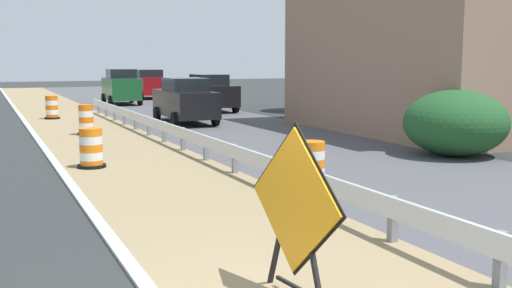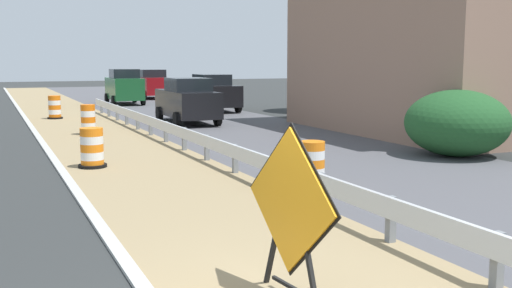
{
  "view_description": "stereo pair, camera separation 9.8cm",
  "coord_description": "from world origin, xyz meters",
  "px_view_note": "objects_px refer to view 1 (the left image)",
  "views": [
    {
      "loc": [
        -2.94,
        -5.3,
        2.68
      ],
      "look_at": [
        2.53,
        6.58,
        0.86
      ],
      "focal_mm": 41.71,
      "sensor_mm": 36.0,
      "label": 1
    },
    {
      "loc": [
        -2.85,
        -5.34,
        2.68
      ],
      "look_at": [
        2.53,
        6.58,
        0.86
      ],
      "focal_mm": 41.71,
      "sensor_mm": 36.0,
      "label": 2
    }
  ],
  "objects_px": {
    "traffic_barrel_nearest": "(312,165)",
    "car_lead_far_lane": "(185,101)",
    "car_trailing_near_lane": "(149,84)",
    "warning_sign_diamond": "(294,206)",
    "traffic_barrel_close": "(91,150)",
    "traffic_barrel_mid": "(86,121)",
    "car_mid_far_lane": "(210,93)",
    "traffic_barrel_far": "(52,108)",
    "car_lead_near_lane": "(121,87)"
  },
  "relations": [
    {
      "from": "car_trailing_near_lane",
      "to": "car_lead_far_lane",
      "type": "distance_m",
      "value": 18.08
    },
    {
      "from": "traffic_barrel_far",
      "to": "car_trailing_near_lane",
      "type": "xyz_separation_m",
      "value": [
        8.11,
        13.37,
        0.56
      ]
    },
    {
      "from": "car_mid_far_lane",
      "to": "car_lead_near_lane",
      "type": "bearing_deg",
      "value": -154.0
    },
    {
      "from": "car_trailing_near_lane",
      "to": "warning_sign_diamond",
      "type": "bearing_deg",
      "value": -14.01
    },
    {
      "from": "car_lead_near_lane",
      "to": "traffic_barrel_close",
      "type": "bearing_deg",
      "value": 167.6
    },
    {
      "from": "traffic_barrel_mid",
      "to": "car_lead_far_lane",
      "type": "bearing_deg",
      "value": 28.44
    },
    {
      "from": "traffic_barrel_close",
      "to": "car_lead_far_lane",
      "type": "xyz_separation_m",
      "value": [
        5.59,
        9.55,
        0.54
      ]
    },
    {
      "from": "car_trailing_near_lane",
      "to": "car_lead_far_lane",
      "type": "height_order",
      "value": "car_trailing_near_lane"
    },
    {
      "from": "traffic_barrel_far",
      "to": "car_lead_far_lane",
      "type": "bearing_deg",
      "value": -41.17
    },
    {
      "from": "traffic_barrel_nearest",
      "to": "traffic_barrel_close",
      "type": "distance_m",
      "value": 5.82
    },
    {
      "from": "traffic_barrel_mid",
      "to": "car_mid_far_lane",
      "type": "bearing_deg",
      "value": 45.87
    },
    {
      "from": "traffic_barrel_close",
      "to": "car_trailing_near_lane",
      "type": "relative_size",
      "value": 0.25
    },
    {
      "from": "warning_sign_diamond",
      "to": "traffic_barrel_nearest",
      "type": "relative_size",
      "value": 2.11
    },
    {
      "from": "traffic_barrel_nearest",
      "to": "traffic_barrel_far",
      "type": "xyz_separation_m",
      "value": [
        -3.54,
        18.19,
        0.06
      ]
    },
    {
      "from": "traffic_barrel_mid",
      "to": "car_lead_far_lane",
      "type": "relative_size",
      "value": 0.24
    },
    {
      "from": "traffic_barrel_close",
      "to": "car_mid_far_lane",
      "type": "relative_size",
      "value": 0.23
    },
    {
      "from": "warning_sign_diamond",
      "to": "traffic_barrel_mid",
      "type": "height_order",
      "value": "warning_sign_diamond"
    },
    {
      "from": "traffic_barrel_nearest",
      "to": "car_trailing_near_lane",
      "type": "distance_m",
      "value": 31.9
    },
    {
      "from": "traffic_barrel_mid",
      "to": "car_lead_far_lane",
      "type": "xyz_separation_m",
      "value": [
        4.61,
        2.5,
        0.49
      ]
    },
    {
      "from": "car_lead_far_lane",
      "to": "warning_sign_diamond",
      "type": "bearing_deg",
      "value": 167.31
    },
    {
      "from": "traffic_barrel_mid",
      "to": "car_lead_near_lane",
      "type": "xyz_separation_m",
      "value": [
        4.55,
        15.23,
        0.6
      ]
    },
    {
      "from": "car_lead_near_lane",
      "to": "car_mid_far_lane",
      "type": "bearing_deg",
      "value": -153.5
    },
    {
      "from": "car_lead_far_lane",
      "to": "car_lead_near_lane",
      "type": "bearing_deg",
      "value": 2.01
    },
    {
      "from": "warning_sign_diamond",
      "to": "car_trailing_near_lane",
      "type": "bearing_deg",
      "value": -109.11
    },
    {
      "from": "traffic_barrel_close",
      "to": "car_lead_far_lane",
      "type": "bearing_deg",
      "value": 59.64
    },
    {
      "from": "traffic_barrel_mid",
      "to": "car_lead_near_lane",
      "type": "distance_m",
      "value": 15.9
    },
    {
      "from": "traffic_barrel_nearest",
      "to": "car_lead_near_lane",
      "type": "bearing_deg",
      "value": 86.78
    },
    {
      "from": "warning_sign_diamond",
      "to": "car_lead_far_lane",
      "type": "height_order",
      "value": "warning_sign_diamond"
    },
    {
      "from": "traffic_barrel_far",
      "to": "traffic_barrel_nearest",
      "type": "bearing_deg",
      "value": -78.99
    },
    {
      "from": "traffic_barrel_far",
      "to": "car_trailing_near_lane",
      "type": "bearing_deg",
      "value": 58.78
    },
    {
      "from": "traffic_barrel_nearest",
      "to": "car_lead_far_lane",
      "type": "bearing_deg",
      "value": 83.54
    },
    {
      "from": "traffic_barrel_nearest",
      "to": "traffic_barrel_far",
      "type": "distance_m",
      "value": 18.54
    },
    {
      "from": "warning_sign_diamond",
      "to": "car_trailing_near_lane",
      "type": "xyz_separation_m",
      "value": [
        7.92,
        36.94,
        -0.02
      ]
    },
    {
      "from": "warning_sign_diamond",
      "to": "traffic_barrel_close",
      "type": "xyz_separation_m",
      "value": [
        -0.69,
        9.56,
        -0.61
      ]
    },
    {
      "from": "traffic_barrel_mid",
      "to": "traffic_barrel_far",
      "type": "height_order",
      "value": "traffic_barrel_mid"
    },
    {
      "from": "warning_sign_diamond",
      "to": "traffic_barrel_mid",
      "type": "relative_size",
      "value": 1.82
    },
    {
      "from": "traffic_barrel_mid",
      "to": "traffic_barrel_nearest",
      "type": "bearing_deg",
      "value": -74.79
    },
    {
      "from": "car_mid_far_lane",
      "to": "car_lead_far_lane",
      "type": "bearing_deg",
      "value": -29.06
    },
    {
      "from": "car_trailing_near_lane",
      "to": "car_mid_far_lane",
      "type": "height_order",
      "value": "car_trailing_near_lane"
    },
    {
      "from": "warning_sign_diamond",
      "to": "car_mid_far_lane",
      "type": "bearing_deg",
      "value": -115.27
    },
    {
      "from": "traffic_barrel_nearest",
      "to": "traffic_barrel_mid",
      "type": "xyz_separation_m",
      "value": [
        -3.06,
        11.24,
        0.07
      ]
    },
    {
      "from": "car_mid_far_lane",
      "to": "traffic_barrel_far",
      "type": "bearing_deg",
      "value": -81.12
    },
    {
      "from": "traffic_barrel_far",
      "to": "car_lead_near_lane",
      "type": "distance_m",
      "value": 9.7
    },
    {
      "from": "traffic_barrel_nearest",
      "to": "traffic_barrel_close",
      "type": "xyz_separation_m",
      "value": [
        -4.04,
        4.19,
        0.03
      ]
    },
    {
      "from": "traffic_barrel_far",
      "to": "car_mid_far_lane",
      "type": "relative_size",
      "value": 0.24
    },
    {
      "from": "traffic_barrel_nearest",
      "to": "traffic_barrel_mid",
      "type": "bearing_deg",
      "value": 105.21
    },
    {
      "from": "traffic_barrel_close",
      "to": "car_mid_far_lane",
      "type": "height_order",
      "value": "car_mid_far_lane"
    },
    {
      "from": "traffic_barrel_far",
      "to": "car_trailing_near_lane",
      "type": "distance_m",
      "value": 15.65
    },
    {
      "from": "warning_sign_diamond",
      "to": "traffic_barrel_nearest",
      "type": "bearing_deg",
      "value": -128.94
    },
    {
      "from": "traffic_barrel_mid",
      "to": "car_trailing_near_lane",
      "type": "xyz_separation_m",
      "value": [
        7.62,
        20.33,
        0.54
      ]
    }
  ]
}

